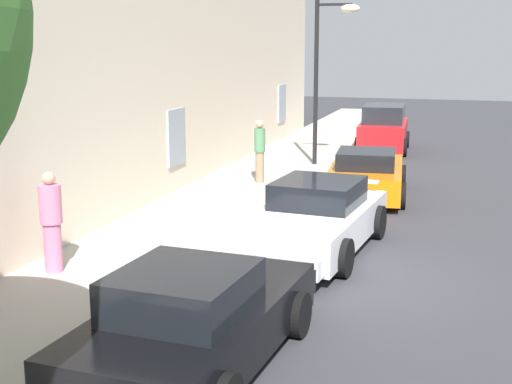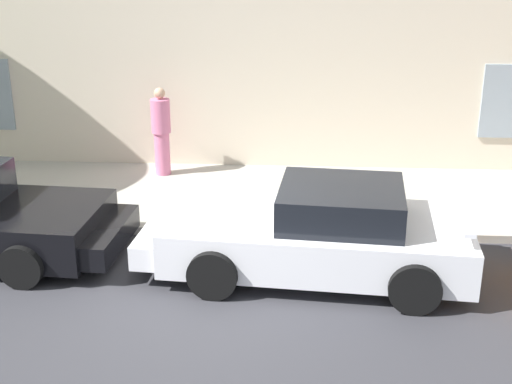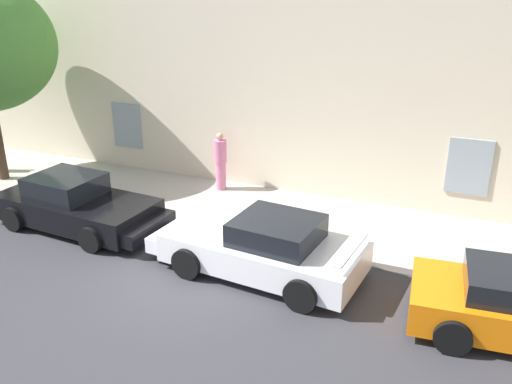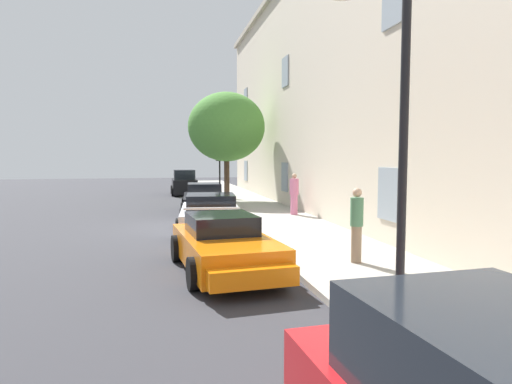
{
  "view_description": "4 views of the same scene",
  "coord_description": "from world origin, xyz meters",
  "px_view_note": "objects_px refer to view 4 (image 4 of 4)",
  "views": [
    {
      "loc": [
        -12.03,
        -2.08,
        4.15
      ],
      "look_at": [
        2.16,
        2.3,
        0.97
      ],
      "focal_mm": 50.05,
      "sensor_mm": 36.0,
      "label": 1
    },
    {
      "loc": [
        1.13,
        -8.61,
        4.79
      ],
      "look_at": [
        0.54,
        1.21,
        1.14
      ],
      "focal_mm": 49.12,
      "sensor_mm": 36.0,
      "label": 2
    },
    {
      "loc": [
        5.56,
        -9.07,
        6.22
      ],
      "look_at": [
        1.05,
        1.47,
        1.68
      ],
      "focal_mm": 38.03,
      "sensor_mm": 36.0,
      "label": 3
    },
    {
      "loc": [
        16.96,
        -0.79,
        2.66
      ],
      "look_at": [
        2.18,
        2.37,
        1.46
      ],
      "focal_mm": 31.32,
      "sensor_mm": 36.0,
      "label": 4
    }
  ],
  "objects_px": {
    "pedestrian_admiring": "(294,194)",
    "hatchback_parked": "(184,183)",
    "pedestrian_strolling": "(357,224)",
    "sportscar_white_middle": "(226,248)",
    "tree_near_kerb": "(227,127)",
    "sportscar_yellow_flank": "(210,215)",
    "sportscar_red_lead": "(205,201)",
    "traffic_light": "(218,164)",
    "street_lamp": "(378,82)"
  },
  "relations": [
    {
      "from": "sportscar_white_middle",
      "to": "tree_near_kerb",
      "type": "bearing_deg",
      "value": 171.56
    },
    {
      "from": "sportscar_red_lead",
      "to": "traffic_light",
      "type": "relative_size",
      "value": 1.58
    },
    {
      "from": "pedestrian_admiring",
      "to": "pedestrian_strolling",
      "type": "relative_size",
      "value": 1.0
    },
    {
      "from": "sportscar_white_middle",
      "to": "street_lamp",
      "type": "relative_size",
      "value": 0.89
    },
    {
      "from": "sportscar_yellow_flank",
      "to": "sportscar_white_middle",
      "type": "bearing_deg",
      "value": -2.69
    },
    {
      "from": "sportscar_white_middle",
      "to": "pedestrian_strolling",
      "type": "distance_m",
      "value": 3.15
    },
    {
      "from": "hatchback_parked",
      "to": "pedestrian_strolling",
      "type": "relative_size",
      "value": 2.06
    },
    {
      "from": "sportscar_red_lead",
      "to": "street_lamp",
      "type": "relative_size",
      "value": 0.92
    },
    {
      "from": "pedestrian_admiring",
      "to": "sportscar_white_middle",
      "type": "bearing_deg",
      "value": -26.35
    },
    {
      "from": "tree_near_kerb",
      "to": "hatchback_parked",
      "type": "bearing_deg",
      "value": -160.51
    },
    {
      "from": "sportscar_red_lead",
      "to": "pedestrian_strolling",
      "type": "bearing_deg",
      "value": 12.89
    },
    {
      "from": "hatchback_parked",
      "to": "sportscar_white_middle",
      "type": "bearing_deg",
      "value": -0.42
    },
    {
      "from": "sportscar_white_middle",
      "to": "hatchback_parked",
      "type": "distance_m",
      "value": 21.51
    },
    {
      "from": "pedestrian_admiring",
      "to": "hatchback_parked",
      "type": "bearing_deg",
      "value": -162.55
    },
    {
      "from": "hatchback_parked",
      "to": "traffic_light",
      "type": "bearing_deg",
      "value": 28.6
    },
    {
      "from": "sportscar_yellow_flank",
      "to": "pedestrian_strolling",
      "type": "distance_m",
      "value": 6.54
    },
    {
      "from": "sportscar_yellow_flank",
      "to": "pedestrian_strolling",
      "type": "relative_size",
      "value": 2.79
    },
    {
      "from": "traffic_light",
      "to": "sportscar_yellow_flank",
      "type": "bearing_deg",
      "value": -8.6
    },
    {
      "from": "hatchback_parked",
      "to": "pedestrian_strolling",
      "type": "height_order",
      "value": "pedestrian_strolling"
    },
    {
      "from": "traffic_light",
      "to": "pedestrian_strolling",
      "type": "height_order",
      "value": "traffic_light"
    },
    {
      "from": "sportscar_red_lead",
      "to": "tree_near_kerb",
      "type": "xyz_separation_m",
      "value": [
        -4.64,
        1.73,
        3.74
      ]
    },
    {
      "from": "sportscar_red_lead",
      "to": "pedestrian_strolling",
      "type": "height_order",
      "value": "pedestrian_strolling"
    },
    {
      "from": "sportscar_white_middle",
      "to": "pedestrian_admiring",
      "type": "relative_size",
      "value": 2.6
    },
    {
      "from": "sportscar_white_middle",
      "to": "pedestrian_strolling",
      "type": "relative_size",
      "value": 2.62
    },
    {
      "from": "sportscar_red_lead",
      "to": "sportscar_yellow_flank",
      "type": "xyz_separation_m",
      "value": [
        5.21,
        -0.3,
        0.02
      ]
    },
    {
      "from": "sportscar_yellow_flank",
      "to": "pedestrian_admiring",
      "type": "xyz_separation_m",
      "value": [
        -2.92,
        3.97,
        0.43
      ]
    },
    {
      "from": "sportscar_white_middle",
      "to": "hatchback_parked",
      "type": "relative_size",
      "value": 1.27
    },
    {
      "from": "sportscar_white_middle",
      "to": "traffic_light",
      "type": "distance_m",
      "value": 18.11
    },
    {
      "from": "sportscar_red_lead",
      "to": "street_lamp",
      "type": "bearing_deg",
      "value": 4.92
    },
    {
      "from": "sportscar_red_lead",
      "to": "sportscar_white_middle",
      "type": "relative_size",
      "value": 1.03
    },
    {
      "from": "sportscar_white_middle",
      "to": "hatchback_parked",
      "type": "xyz_separation_m",
      "value": [
        -21.51,
        0.16,
        0.21
      ]
    },
    {
      "from": "tree_near_kerb",
      "to": "pedestrian_admiring",
      "type": "distance_m",
      "value": 7.91
    },
    {
      "from": "sportscar_red_lead",
      "to": "hatchback_parked",
      "type": "xyz_separation_m",
      "value": [
        -10.67,
        -0.4,
        0.19
      ]
    },
    {
      "from": "tree_near_kerb",
      "to": "street_lamp",
      "type": "relative_size",
      "value": 1.18
    },
    {
      "from": "sportscar_yellow_flank",
      "to": "tree_near_kerb",
      "type": "distance_m",
      "value": 10.72
    },
    {
      "from": "sportscar_white_middle",
      "to": "traffic_light",
      "type": "bearing_deg",
      "value": 173.24
    },
    {
      "from": "hatchback_parked",
      "to": "pedestrian_strolling",
      "type": "xyz_separation_m",
      "value": [
        21.76,
        2.94,
        0.28
      ]
    },
    {
      "from": "traffic_light",
      "to": "tree_near_kerb",
      "type": "bearing_deg",
      "value": 4.06
    },
    {
      "from": "tree_near_kerb",
      "to": "pedestrian_admiring",
      "type": "xyz_separation_m",
      "value": [
        6.93,
        1.94,
        -3.29
      ]
    },
    {
      "from": "sportscar_yellow_flank",
      "to": "sportscar_white_middle",
      "type": "distance_m",
      "value": 5.63
    },
    {
      "from": "sportscar_yellow_flank",
      "to": "traffic_light",
      "type": "relative_size",
      "value": 1.64
    },
    {
      "from": "sportscar_white_middle",
      "to": "hatchback_parked",
      "type": "bearing_deg",
      "value": 179.58
    },
    {
      "from": "tree_near_kerb",
      "to": "pedestrian_admiring",
      "type": "bearing_deg",
      "value": 15.63
    },
    {
      "from": "street_lamp",
      "to": "pedestrian_admiring",
      "type": "distance_m",
      "value": 12.77
    },
    {
      "from": "pedestrian_admiring",
      "to": "pedestrian_strolling",
      "type": "bearing_deg",
      "value": -7.36
    },
    {
      "from": "pedestrian_admiring",
      "to": "sportscar_yellow_flank",
      "type": "bearing_deg",
      "value": -53.67
    },
    {
      "from": "hatchback_parked",
      "to": "pedestrian_strolling",
      "type": "distance_m",
      "value": 21.95
    },
    {
      "from": "sportscar_yellow_flank",
      "to": "traffic_light",
      "type": "distance_m",
      "value": 12.52
    },
    {
      "from": "traffic_light",
      "to": "street_lamp",
      "type": "height_order",
      "value": "street_lamp"
    },
    {
      "from": "sportscar_yellow_flank",
      "to": "traffic_light",
      "type": "bearing_deg",
      "value": 171.4
    }
  ]
}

